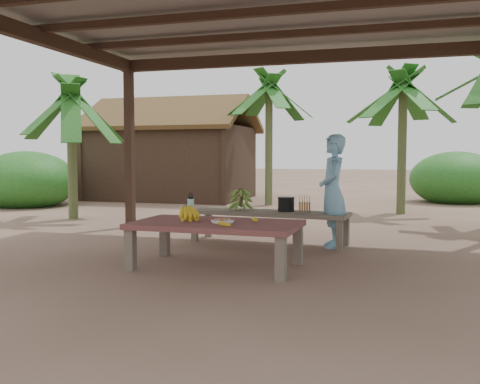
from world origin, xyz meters
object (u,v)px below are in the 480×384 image
(bench, at_px, (269,215))
(plate, at_px, (223,221))
(water_flask, at_px, (191,207))
(work_table, at_px, (216,228))
(ripe_banana_bunch, at_px, (185,212))
(cooking_pot, at_px, (286,205))
(woman, at_px, (333,191))

(bench, distance_m, plate, 1.74)
(bench, xyz_separation_m, water_flask, (-0.61, -1.38, 0.22))
(work_table, height_order, bench, work_table)
(ripe_banana_bunch, bearing_deg, bench, 71.28)
(water_flask, distance_m, cooking_pot, 1.66)
(cooking_pot, bearing_deg, ripe_banana_bunch, -114.92)
(woman, bearing_deg, bench, -108.05)
(water_flask, height_order, cooking_pot, water_flask)
(cooking_pot, xyz_separation_m, woman, (0.65, -0.11, 0.21))
(bench, relative_size, woman, 1.49)
(plate, height_order, cooking_pot, cooking_pot)
(plate, distance_m, water_flask, 0.63)
(plate, relative_size, water_flask, 0.88)
(ripe_banana_bunch, relative_size, water_flask, 1.05)
(work_table, relative_size, bench, 0.81)
(water_flask, height_order, woman, woman)
(plate, xyz_separation_m, woman, (0.98, 1.67, 0.23))
(woman, bearing_deg, ripe_banana_bunch, -56.41)
(plate, xyz_separation_m, cooking_pot, (0.33, 1.78, 0.03))
(ripe_banana_bunch, distance_m, woman, 2.16)
(water_flask, relative_size, cooking_pot, 1.28)
(bench, bearing_deg, cooking_pot, 17.71)
(work_table, bearing_deg, bench, 84.81)
(water_flask, relative_size, woman, 0.19)
(bench, height_order, cooking_pot, cooking_pot)
(work_table, bearing_deg, ripe_banana_bunch, 175.06)
(woman, bearing_deg, plate, -44.81)
(ripe_banana_bunch, relative_size, plate, 1.20)
(bench, height_order, ripe_banana_bunch, ripe_banana_bunch)
(plate, bearing_deg, cooking_pot, 79.36)
(water_flask, bearing_deg, bench, 66.13)
(woman, bearing_deg, cooking_pot, -113.88)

